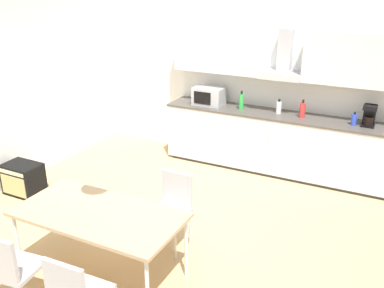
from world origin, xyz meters
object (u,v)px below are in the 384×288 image
object	(u,v)px
microwave	(209,96)
dining_table	(99,216)
coffee_maker	(369,115)
bottle_white	(279,107)
pendant_lamp	(88,95)
chair_far_right	(173,203)
bottle_red	(302,110)
bottle_blue	(354,120)
guitar_amp	(23,179)
chair_near_left	(9,266)
bottle_green	(241,101)

from	to	relation	value
microwave	dining_table	distance (m)	3.31
dining_table	coffee_maker	bearing A→B (deg)	57.56
bottle_white	pendant_lamp	xyz separation A→B (m)	(-0.82, -3.30, 0.88)
dining_table	chair_far_right	size ratio (longest dim) A/B	1.91
bottle_red	chair_far_right	xyz separation A→B (m)	(-0.81, -2.45, -0.52)
bottle_blue	guitar_amp	distance (m)	4.70
microwave	chair_near_left	world-z (taller)	microwave
bottle_red	pendant_lamp	bearing A→B (deg)	-110.06
coffee_maker	chair_far_right	size ratio (longest dim) A/B	0.34
bottle_blue	dining_table	size ratio (longest dim) A/B	0.11
bottle_green	chair_far_right	distance (m)	2.50
bottle_white	dining_table	bearing A→B (deg)	-103.99
chair_far_right	bottle_blue	bearing A→B (deg)	57.72
bottle_green	dining_table	world-z (taller)	bottle_green
coffee_maker	bottle_green	xyz separation A→B (m)	(-1.85, -0.06, -0.02)
microwave	bottle_blue	size ratio (longest dim) A/B	2.57
bottle_green	chair_far_right	size ratio (longest dim) A/B	0.34
chair_far_right	pendant_lamp	xyz separation A→B (m)	(-0.37, -0.80, 1.38)
dining_table	guitar_amp	distance (m)	2.36
bottle_red	guitar_amp	xyz separation A→B (m)	(-3.30, -2.31, -0.83)
bottle_blue	pendant_lamp	size ratio (longest dim) A/B	0.58
microwave	bottle_white	world-z (taller)	microwave
bottle_white	dining_table	world-z (taller)	bottle_white
coffee_maker	pendant_lamp	size ratio (longest dim) A/B	0.94
bottle_blue	chair_near_left	distance (m)	4.66
bottle_green	chair_near_left	bearing A→B (deg)	-98.54
bottle_white	dining_table	distance (m)	3.41
bottle_red	chair_far_right	size ratio (longest dim) A/B	0.31
coffee_maker	pendant_lamp	world-z (taller)	pendant_lamp
dining_table	pendant_lamp	distance (m)	1.22
bottle_blue	chair_far_right	xyz separation A→B (m)	(-1.54, -2.43, -0.49)
guitar_amp	microwave	bearing A→B (deg)	52.34
bottle_red	bottle_blue	xyz separation A→B (m)	(0.72, -0.02, -0.04)
coffee_maker	bottle_red	size ratio (longest dim) A/B	1.11
bottle_blue	chair_far_right	distance (m)	2.92
bottle_red	chair_near_left	bearing A→B (deg)	-110.95
pendant_lamp	coffee_maker	bearing A→B (deg)	57.56
coffee_maker	bottle_white	size ratio (longest dim) A/B	1.36
bottle_red	bottle_green	size ratio (longest dim) A/B	0.92
microwave	bottle_white	xyz separation A→B (m)	(1.14, 0.03, -0.05)
microwave	coffee_maker	xyz separation A→B (m)	(2.41, 0.03, 0.01)
chair_far_right	dining_table	bearing A→B (deg)	-115.05
microwave	bottle_green	bearing A→B (deg)	-3.03
microwave	guitar_amp	size ratio (longest dim) A/B	0.92
coffee_maker	bottle_green	bearing A→B (deg)	-178.26
bottle_white	chair_far_right	xyz separation A→B (m)	(-0.45, -2.50, -0.50)
coffee_maker	chair_far_right	world-z (taller)	coffee_maker
bottle_green	bottle_blue	size ratio (longest dim) A/B	1.57
bottle_green	chair_near_left	world-z (taller)	bottle_green
microwave	guitar_amp	world-z (taller)	microwave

